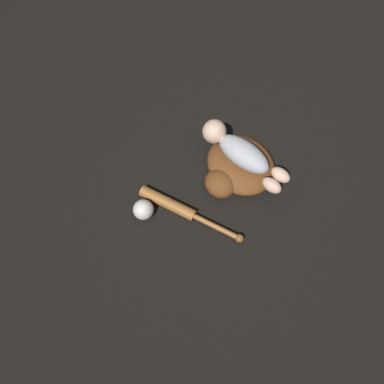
{
  "coord_description": "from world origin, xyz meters",
  "views": [
    {
      "loc": [
        -0.32,
        0.63,
        1.37
      ],
      "look_at": [
        0.07,
        0.22,
        0.07
      ],
      "focal_mm": 35.0,
      "sensor_mm": 36.0,
      "label": 1
    }
  ],
  "objects_px": {
    "baseball_bat": "(178,208)",
    "baseball": "(143,210)",
    "baseball_glove": "(237,168)",
    "baby_figure": "(240,151)"
  },
  "relations": [
    {
      "from": "baseball_bat",
      "to": "baseball",
      "type": "distance_m",
      "value": 0.13
    },
    {
      "from": "baseball_bat",
      "to": "baseball",
      "type": "bearing_deg",
      "value": 49.91
    },
    {
      "from": "baseball_glove",
      "to": "baseball_bat",
      "type": "relative_size",
      "value": 0.72
    },
    {
      "from": "baby_figure",
      "to": "baseball_bat",
      "type": "height_order",
      "value": "baby_figure"
    },
    {
      "from": "baseball_glove",
      "to": "baseball_bat",
      "type": "height_order",
      "value": "baseball_glove"
    },
    {
      "from": "baby_figure",
      "to": "baseball",
      "type": "xyz_separation_m",
      "value": [
        0.12,
        0.4,
        -0.09
      ]
    },
    {
      "from": "baby_figure",
      "to": "baseball_bat",
      "type": "xyz_separation_m",
      "value": [
        0.03,
        0.3,
        -0.11
      ]
    },
    {
      "from": "baseball_bat",
      "to": "baby_figure",
      "type": "bearing_deg",
      "value": -96.59
    },
    {
      "from": "baseball_glove",
      "to": "baby_figure",
      "type": "bearing_deg",
      "value": -45.46
    },
    {
      "from": "baby_figure",
      "to": "baseball",
      "type": "distance_m",
      "value": 0.43
    }
  ]
}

